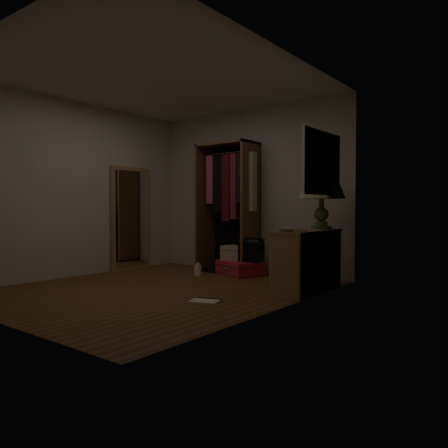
{
  "coord_description": "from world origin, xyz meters",
  "views": [
    {
      "loc": [
        3.98,
        -3.8,
        1.01
      ],
      "look_at": [
        0.3,
        0.95,
        0.8
      ],
      "focal_mm": 35.0,
      "sensor_mm": 36.0,
      "label": 1
    }
  ],
  "objects_px": {
    "black_bag": "(251,249)",
    "table_lamp": "(322,186)",
    "console_bookshelf": "(308,259)",
    "floor_mirror": "(131,218)",
    "white_jug": "(198,270)",
    "pink_suitcase": "(240,268)",
    "open_wardrobe": "(230,196)",
    "train_case": "(233,253)"
  },
  "relations": [
    {
      "from": "pink_suitcase",
      "to": "table_lamp",
      "type": "xyz_separation_m",
      "value": [
        1.43,
        -0.21,
        1.2
      ]
    },
    {
      "from": "floor_mirror",
      "to": "pink_suitcase",
      "type": "relative_size",
      "value": 2.02
    },
    {
      "from": "pink_suitcase",
      "to": "white_jug",
      "type": "bearing_deg",
      "value": -116.4
    },
    {
      "from": "floor_mirror",
      "to": "white_jug",
      "type": "height_order",
      "value": "floor_mirror"
    },
    {
      "from": "pink_suitcase",
      "to": "black_bag",
      "type": "xyz_separation_m",
      "value": [
        0.2,
        0.01,
        0.3
      ]
    },
    {
      "from": "table_lamp",
      "to": "black_bag",
      "type": "bearing_deg",
      "value": 170.1
    },
    {
      "from": "console_bookshelf",
      "to": "table_lamp",
      "type": "relative_size",
      "value": 1.46
    },
    {
      "from": "white_jug",
      "to": "train_case",
      "type": "bearing_deg",
      "value": 54.45
    },
    {
      "from": "black_bag",
      "to": "table_lamp",
      "type": "bearing_deg",
      "value": -11.99
    },
    {
      "from": "pink_suitcase",
      "to": "black_bag",
      "type": "bearing_deg",
      "value": 24.22
    },
    {
      "from": "open_wardrobe",
      "to": "floor_mirror",
      "type": "xyz_separation_m",
      "value": [
        -1.49,
        -0.77,
        -0.37
      ]
    },
    {
      "from": "open_wardrobe",
      "to": "black_bag",
      "type": "distance_m",
      "value": 0.98
    },
    {
      "from": "floor_mirror",
      "to": "train_case",
      "type": "bearing_deg",
      "value": 20.6
    },
    {
      "from": "white_jug",
      "to": "floor_mirror",
      "type": "bearing_deg",
      "value": -172.69
    },
    {
      "from": "open_wardrobe",
      "to": "table_lamp",
      "type": "bearing_deg",
      "value": -12.08
    },
    {
      "from": "console_bookshelf",
      "to": "white_jug",
      "type": "xyz_separation_m",
      "value": [
        -1.91,
        0.13,
        -0.31
      ]
    },
    {
      "from": "console_bookshelf",
      "to": "table_lamp",
      "type": "height_order",
      "value": "table_lamp"
    },
    {
      "from": "black_bag",
      "to": "white_jug",
      "type": "height_order",
      "value": "black_bag"
    },
    {
      "from": "black_bag",
      "to": "table_lamp",
      "type": "xyz_separation_m",
      "value": [
        1.23,
        -0.21,
        0.9
      ]
    },
    {
      "from": "console_bookshelf",
      "to": "floor_mirror",
      "type": "height_order",
      "value": "floor_mirror"
    },
    {
      "from": "console_bookshelf",
      "to": "open_wardrobe",
      "type": "height_order",
      "value": "open_wardrobe"
    },
    {
      "from": "open_wardrobe",
      "to": "table_lamp",
      "type": "height_order",
      "value": "open_wardrobe"
    },
    {
      "from": "console_bookshelf",
      "to": "pink_suitcase",
      "type": "height_order",
      "value": "console_bookshelf"
    },
    {
      "from": "console_bookshelf",
      "to": "floor_mirror",
      "type": "distance_m",
      "value": 3.27
    },
    {
      "from": "floor_mirror",
      "to": "white_jug",
      "type": "distance_m",
      "value": 1.55
    },
    {
      "from": "pink_suitcase",
      "to": "black_bag",
      "type": "distance_m",
      "value": 0.36
    },
    {
      "from": "table_lamp",
      "to": "console_bookshelf",
      "type": "bearing_deg",
      "value": -90.83
    },
    {
      "from": "pink_suitcase",
      "to": "train_case",
      "type": "bearing_deg",
      "value": -165.54
    },
    {
      "from": "open_wardrobe",
      "to": "train_case",
      "type": "relative_size",
      "value": 5.68
    },
    {
      "from": "floor_mirror",
      "to": "pink_suitcase",
      "type": "bearing_deg",
      "value": 18.33
    },
    {
      "from": "open_wardrobe",
      "to": "train_case",
      "type": "xyz_separation_m",
      "value": [
        0.16,
        -0.15,
        -0.89
      ]
    },
    {
      "from": "train_case",
      "to": "white_jug",
      "type": "distance_m",
      "value": 0.61
    },
    {
      "from": "open_wardrobe",
      "to": "pink_suitcase",
      "type": "bearing_deg",
      "value": -27.72
    },
    {
      "from": "white_jug",
      "to": "table_lamp",
      "type": "bearing_deg",
      "value": 6.63
    },
    {
      "from": "console_bookshelf",
      "to": "white_jug",
      "type": "relative_size",
      "value": 5.91
    },
    {
      "from": "floor_mirror",
      "to": "console_bookshelf",
      "type": "bearing_deg",
      "value": 0.67
    },
    {
      "from": "console_bookshelf",
      "to": "open_wardrobe",
      "type": "bearing_deg",
      "value": 157.32
    },
    {
      "from": "pink_suitcase",
      "to": "white_jug",
      "type": "distance_m",
      "value": 0.65
    },
    {
      "from": "console_bookshelf",
      "to": "floor_mirror",
      "type": "relative_size",
      "value": 0.66
    },
    {
      "from": "pink_suitcase",
      "to": "table_lamp",
      "type": "distance_m",
      "value": 1.88
    },
    {
      "from": "black_bag",
      "to": "white_jug",
      "type": "bearing_deg",
      "value": -149.39
    },
    {
      "from": "train_case",
      "to": "black_bag",
      "type": "relative_size",
      "value": 0.98
    }
  ]
}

